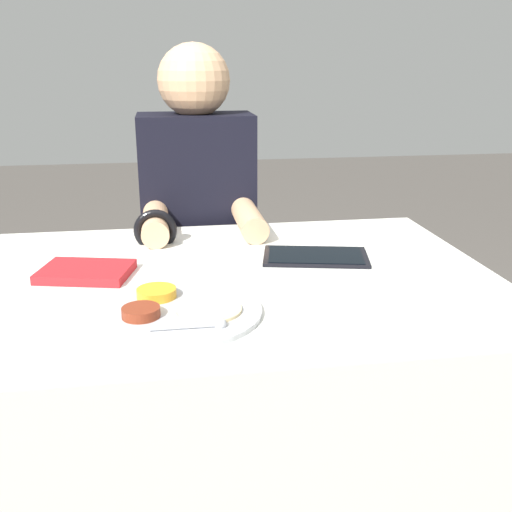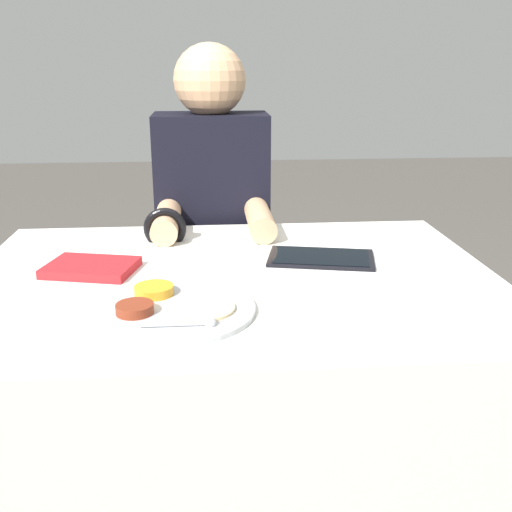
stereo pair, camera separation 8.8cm
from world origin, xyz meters
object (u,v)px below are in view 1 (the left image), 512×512
Objects in this scene: red_notebook at (86,272)px; tablet_device at (316,256)px; thali_tray at (177,311)px; person_diner at (199,254)px.

tablet_device is at bearing 4.64° from red_notebook.
thali_tray is 0.44m from tablet_device.
thali_tray reaches higher than tablet_device.
thali_tray is at bearing -51.60° from red_notebook.
thali_tray is 0.76m from person_diner.
red_notebook is at bearing 128.40° from thali_tray.
tablet_device is 0.54m from person_diner.
thali_tray is at bearing -139.86° from tablet_device.
tablet_device is at bearing -61.67° from person_diner.
thali_tray is 0.31m from red_notebook.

